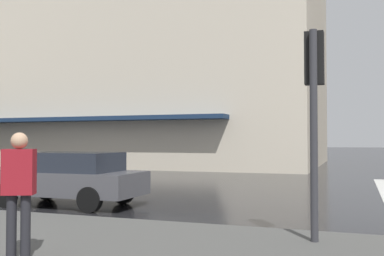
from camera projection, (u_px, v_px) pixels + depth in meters
The scene contains 4 objects.
haussmann_block_mid at pixel (139, 4), 35.74m from camera, with size 17.58×27.34×25.48m.
traffic_signal_post at pixel (314, 89), 7.24m from camera, with size 0.44×0.30×3.32m.
car_dark_grey at pixel (68, 177), 12.04m from camera, with size 1.85×4.10×1.41m.
pedestrian_in_red_jacket at pixel (19, 185), 6.00m from camera, with size 0.39×0.46×1.68m.
Camera 1 is at (-11.22, 2.67, 1.72)m, focal length 42.55 mm.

